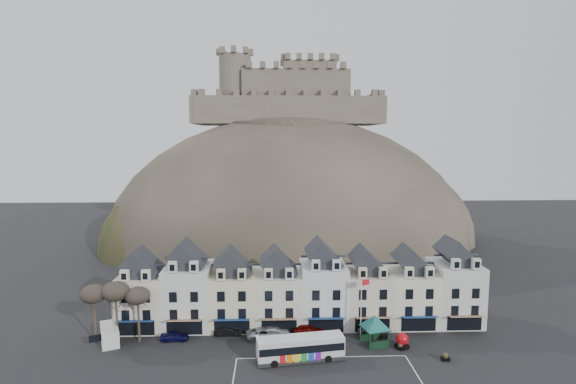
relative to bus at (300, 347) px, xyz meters
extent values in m
plane|color=black|center=(0.80, -4.32, -1.74)|extent=(300.00, 300.00, 0.00)
cube|color=silver|center=(2.80, -3.07, -1.74)|extent=(22.00, 7.50, 0.01)
cube|color=silver|center=(-23.00, 11.68, 2.26)|extent=(6.80, 8.00, 8.00)
cube|color=#21252A|center=(-23.00, 11.68, 7.46)|extent=(6.80, 5.76, 2.80)
cube|color=silver|center=(-24.49, 8.08, 7.16)|extent=(1.20, 0.80, 1.60)
cube|color=silver|center=(-21.50, 8.08, 7.16)|extent=(1.20, 0.80, 1.60)
cube|color=black|center=(-23.00, 7.65, -0.44)|extent=(5.10, 0.06, 2.20)
cube|color=navy|center=(-23.00, 6.98, 0.86)|extent=(5.10, 1.29, 0.43)
cube|color=silver|center=(-16.20, 11.68, 2.86)|extent=(6.80, 8.00, 9.20)
cube|color=#21252A|center=(-16.20, 11.68, 8.66)|extent=(6.80, 5.76, 2.80)
cube|color=silver|center=(-17.69, 8.08, 8.36)|extent=(1.20, 0.80, 1.60)
cube|color=silver|center=(-14.70, 8.08, 8.36)|extent=(1.20, 0.80, 1.60)
cube|color=black|center=(-16.20, 7.65, -0.44)|extent=(5.10, 0.06, 2.20)
cube|color=maroon|center=(-16.20, 6.98, 0.86)|extent=(5.10, 1.29, 0.43)
cube|color=beige|center=(-9.40, 11.68, 2.26)|extent=(6.80, 8.00, 8.00)
cube|color=#21252A|center=(-9.40, 11.68, 7.46)|extent=(6.80, 5.76, 2.80)
cube|color=beige|center=(-10.89, 8.08, 7.16)|extent=(1.20, 0.80, 1.60)
cube|color=beige|center=(-7.90, 8.08, 7.16)|extent=(1.20, 0.80, 1.60)
cube|color=black|center=(-9.40, 7.65, -0.44)|extent=(5.10, 0.06, 2.20)
cube|color=navy|center=(-9.40, 6.98, 0.86)|extent=(5.10, 1.29, 0.43)
cube|color=silver|center=(-2.60, 11.68, 2.26)|extent=(6.80, 8.00, 8.00)
cube|color=#21252A|center=(-2.60, 11.68, 7.46)|extent=(6.80, 5.76, 2.80)
cube|color=silver|center=(-4.09, 8.08, 7.16)|extent=(1.20, 0.80, 1.60)
cube|color=silver|center=(-1.10, 8.08, 7.16)|extent=(1.20, 0.80, 1.60)
cube|color=black|center=(-2.60, 7.65, -0.44)|extent=(5.10, 0.06, 2.20)
cube|color=maroon|center=(-2.60, 6.98, 0.86)|extent=(5.10, 1.29, 0.43)
cube|color=silver|center=(4.20, 11.68, 2.86)|extent=(6.80, 8.00, 9.20)
cube|color=#21252A|center=(4.20, 11.68, 8.66)|extent=(6.80, 5.76, 2.80)
cube|color=silver|center=(2.71, 8.08, 8.36)|extent=(1.20, 0.80, 1.60)
cube|color=silver|center=(5.70, 8.08, 8.36)|extent=(1.20, 0.80, 1.60)
cube|color=black|center=(4.20, 7.65, -0.44)|extent=(5.10, 0.06, 2.20)
cube|color=navy|center=(4.20, 6.98, 0.86)|extent=(5.10, 1.29, 0.43)
cube|color=beige|center=(11.00, 11.68, 2.26)|extent=(6.80, 8.00, 8.00)
cube|color=#21252A|center=(11.00, 11.68, 7.46)|extent=(6.80, 5.76, 2.80)
cube|color=beige|center=(9.51, 8.08, 7.16)|extent=(1.20, 0.80, 1.60)
cube|color=beige|center=(12.50, 8.08, 7.16)|extent=(1.20, 0.80, 1.60)
cube|color=black|center=(11.00, 7.65, -0.44)|extent=(5.10, 0.06, 2.20)
cube|color=maroon|center=(11.00, 6.98, 0.86)|extent=(5.10, 1.29, 0.43)
cube|color=silver|center=(17.80, 11.68, 2.26)|extent=(6.80, 8.00, 8.00)
cube|color=#21252A|center=(17.80, 11.68, 7.46)|extent=(6.80, 5.76, 2.80)
cube|color=silver|center=(16.31, 8.08, 7.16)|extent=(1.20, 0.80, 1.60)
cube|color=silver|center=(19.30, 8.08, 7.16)|extent=(1.20, 0.80, 1.60)
cube|color=black|center=(17.80, 7.65, -0.44)|extent=(5.10, 0.06, 2.20)
cube|color=navy|center=(17.80, 6.98, 0.86)|extent=(5.10, 1.29, 0.43)
cube|color=silver|center=(24.60, 11.68, 2.86)|extent=(6.80, 8.00, 9.20)
cube|color=#21252A|center=(24.60, 11.68, 8.66)|extent=(6.80, 5.76, 2.80)
cube|color=silver|center=(23.11, 8.08, 8.36)|extent=(1.20, 0.80, 1.60)
cube|color=silver|center=(26.10, 8.08, 8.36)|extent=(1.20, 0.80, 1.60)
cube|color=black|center=(24.60, 7.65, -0.44)|extent=(5.10, 0.06, 2.20)
cube|color=maroon|center=(24.60, 6.98, 0.86)|extent=(5.10, 1.29, 0.43)
ellipsoid|color=#312D26|center=(0.80, 65.68, -1.74)|extent=(96.00, 76.00, 68.00)
ellipsoid|color=#253118|center=(-21.20, 59.68, -1.74)|extent=(52.00, 44.00, 42.00)
ellipsoid|color=#312D26|center=(24.80, 69.68, -1.74)|extent=(56.00, 48.00, 46.00)
ellipsoid|color=#253118|center=(-3.20, 51.68, -1.74)|extent=(40.00, 28.00, 28.00)
ellipsoid|color=#312D26|center=(10.80, 53.68, -1.74)|extent=(36.00, 28.00, 24.00)
cylinder|color=#312D26|center=(0.80, 65.68, 29.26)|extent=(30.00, 30.00, 3.00)
cube|color=#64564C|center=(0.80, 61.68, 33.76)|extent=(48.00, 2.20, 7.00)
cube|color=#64564C|center=(0.80, 81.68, 33.76)|extent=(48.00, 2.20, 7.00)
cube|color=#64564C|center=(-23.20, 71.68, 33.76)|extent=(2.20, 22.00, 7.00)
cube|color=#64564C|center=(24.80, 71.68, 33.76)|extent=(2.20, 22.00, 7.00)
cube|color=#64564C|center=(2.80, 71.68, 39.26)|extent=(28.00, 18.00, 10.00)
cube|color=#64564C|center=(6.80, 73.68, 40.76)|extent=(14.00, 12.00, 13.00)
cylinder|color=#64564C|center=(-13.20, 67.68, 39.26)|extent=(8.40, 8.40, 18.00)
cylinder|color=silver|center=(6.80, 73.68, 49.76)|extent=(0.16, 0.16, 5.00)
cylinder|color=#342721|center=(-28.20, 6.18, 1.13)|extent=(0.32, 0.32, 5.74)
ellipsoid|color=#383028|center=(-28.20, 6.18, 5.23)|extent=(3.61, 3.61, 2.54)
cylinder|color=#342721|center=(-25.20, 6.18, 1.27)|extent=(0.32, 0.32, 6.02)
ellipsoid|color=#383028|center=(-25.20, 6.18, 5.57)|extent=(3.78, 3.78, 2.67)
cylinder|color=#342721|center=(-22.20, 6.18, 0.99)|extent=(0.32, 0.32, 5.46)
ellipsoid|color=#383028|center=(-22.20, 6.18, 4.89)|extent=(3.43, 3.43, 2.42)
cube|color=#262628|center=(0.00, 0.00, -1.38)|extent=(11.40, 4.21, 0.51)
cube|color=silver|center=(0.00, 0.00, 0.09)|extent=(11.39, 4.16, 2.55)
cube|color=black|center=(0.00, 0.00, 0.24)|extent=(11.18, 4.20, 0.96)
cube|color=silver|center=(0.00, 0.00, 1.25)|extent=(11.16, 4.03, 0.25)
cube|color=orange|center=(5.46, 0.82, 1.08)|extent=(0.24, 1.21, 0.28)
cylinder|color=black|center=(3.48, -0.63, -1.28)|extent=(1.01, 0.47, 0.97)
cylinder|color=black|center=(3.13, 1.63, -1.28)|extent=(1.01, 0.47, 0.97)
cylinder|color=black|center=(-3.35, -1.66, -1.28)|extent=(1.01, 0.47, 0.97)
cylinder|color=black|center=(-3.70, 0.60, -1.28)|extent=(1.01, 0.47, 0.97)
cube|color=black|center=(8.85, 4.96, -0.54)|extent=(0.18, 0.18, 2.40)
cube|color=black|center=(11.46, 5.63, -0.54)|extent=(0.18, 0.18, 2.40)
cube|color=black|center=(9.52, 2.34, -0.54)|extent=(0.18, 0.18, 2.40)
cube|color=black|center=(12.14, 3.02, -0.54)|extent=(0.18, 0.18, 2.40)
cube|color=black|center=(10.49, 3.99, 0.66)|extent=(4.02, 4.02, 0.12)
cone|color=#145A4E|center=(10.49, 3.99, 1.56)|extent=(6.41, 6.41, 1.80)
cube|color=black|center=(13.98, 2.84, -1.46)|extent=(1.86, 1.86, 0.55)
sphere|color=#B80A12|center=(13.98, 2.84, -0.48)|extent=(1.71, 1.71, 1.71)
cylinder|color=silver|center=(8.80, 5.32, 2.78)|extent=(0.14, 0.14, 9.04)
cube|color=red|center=(9.39, 5.53, 6.62)|extent=(1.18, 0.46, 0.79)
cube|color=silver|center=(-26.21, 5.96, -0.57)|extent=(4.05, 5.56, 2.33)
cube|color=black|center=(-26.21, 5.96, -0.13)|extent=(1.97, 0.91, 1.00)
cube|color=black|center=(13.59, 2.35, -1.49)|extent=(1.10, 0.83, 0.49)
sphere|color=#253118|center=(13.59, 2.35, -1.10)|extent=(0.69, 0.69, 0.69)
cube|color=black|center=(18.51, -0.82, -1.47)|extent=(1.15, 0.71, 0.54)
sphere|color=#253118|center=(18.51, -0.82, -1.04)|extent=(0.76, 0.76, 0.76)
imported|color=#0C0B3B|center=(-17.32, 6.23, -1.07)|extent=(3.93, 1.66, 1.33)
imported|color=black|center=(-10.03, 7.68, -1.09)|extent=(3.93, 1.38, 1.29)
imported|color=#919398|center=(-4.80, 6.67, -1.03)|extent=(5.34, 3.24, 1.41)
imported|color=silver|center=(-3.26, 7.45, -1.11)|extent=(4.48, 2.23, 1.25)
imported|color=#520704|center=(1.60, 7.68, -0.97)|extent=(4.60, 2.03, 1.54)
imported|color=black|center=(10.80, 6.42, -1.03)|extent=(4.30, 1.55, 1.41)
camera|label=1|loc=(-3.54, -54.41, 26.53)|focal=28.00mm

